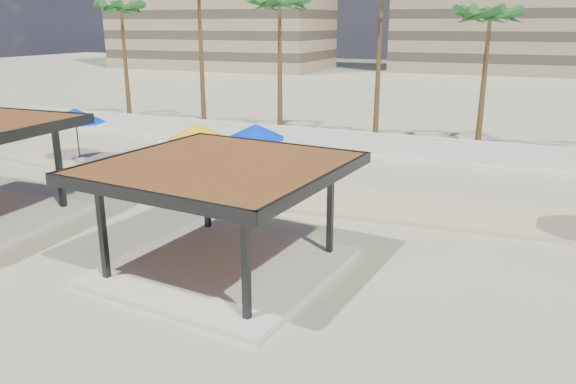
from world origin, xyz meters
name	(u,v)px	position (x,y,z in m)	size (l,w,h in m)	color
ground	(306,272)	(0.00, 0.00, 0.00)	(200.00, 200.00, 0.00)	tan
promenade	(423,205)	(2.00, 7.67, 0.06)	(44.45, 7.97, 0.24)	#C6B284
boundary_wall	(415,147)	(0.00, 16.00, 0.60)	(56.00, 0.30, 1.20)	silver
pavilion_central	(222,207)	(-2.29, -0.79, 1.97)	(7.09, 7.09, 3.29)	beige
umbrella_a	(75,116)	(-15.76, 7.70, 2.51)	(3.49, 3.49, 2.71)	beige
umbrella_b	(198,132)	(-8.06, 7.06, 2.37)	(3.14, 3.14, 2.54)	beige
umbrella_f	(256,131)	(-5.88, 8.51, 2.30)	(2.90, 2.90, 2.46)	beige
lounger_a	(150,157)	(-12.36, 9.09, 0.39)	(1.07, 2.39, 0.87)	white
palm_a	(121,12)	(-21.00, 18.30, 7.77)	(3.00, 3.00, 8.91)	brown
palm_c	(280,9)	(-9.00, 18.10, 7.87)	(3.00, 3.00, 9.01)	brown
palm_e	(490,20)	(3.00, 18.40, 7.18)	(3.00, 3.00, 8.29)	brown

